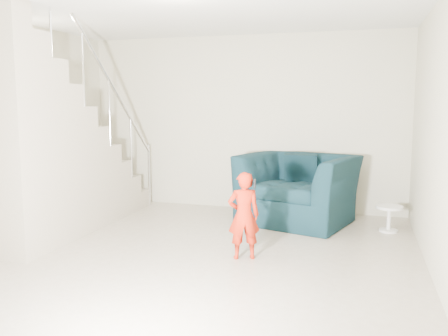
{
  "coord_description": "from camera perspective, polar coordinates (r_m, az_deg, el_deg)",
  "views": [
    {
      "loc": [
        1.81,
        -4.48,
        1.66
      ],
      "look_at": [
        0.15,
        1.2,
        0.85
      ],
      "focal_mm": 38.0,
      "sensor_mm": 36.0,
      "label": 1
    }
  ],
  "objects": [
    {
      "name": "armchair",
      "position": [
        6.73,
        8.87,
        -2.46
      ],
      "size": [
        1.76,
        1.63,
        0.95
      ],
      "primitive_type": "imported",
      "rotation": [
        0.0,
        0.0,
        -0.29
      ],
      "color": "black",
      "rests_on": "floor"
    },
    {
      "name": "toddler",
      "position": [
        5.08,
        2.39,
        -5.74
      ],
      "size": [
        0.4,
        0.34,
        0.94
      ],
      "primitive_type": "imported",
      "rotation": [
        0.0,
        0.0,
        3.54
      ],
      "color": "#9D0510",
      "rests_on": "floor"
    },
    {
      "name": "floor",
      "position": [
        5.11,
        -5.5,
        -11.21
      ],
      "size": [
        5.5,
        5.5,
        0.0
      ],
      "primitive_type": "plane",
      "color": "gray",
      "rests_on": "ground"
    },
    {
      "name": "staircase",
      "position": [
        6.35,
        -20.71,
        0.84
      ],
      "size": [
        1.02,
        3.03,
        3.62
      ],
      "color": "#ADA089",
      "rests_on": "floor"
    },
    {
      "name": "right_wall",
      "position": [
        4.54,
        25.03,
        3.14
      ],
      "size": [
        0.0,
        5.5,
        5.5
      ],
      "primitive_type": "plane",
      "rotation": [
        1.57,
        0.0,
        -1.57
      ],
      "color": "#BEB89B",
      "rests_on": "floor"
    },
    {
      "name": "side_table",
      "position": [
        6.54,
        19.24,
        -5.28
      ],
      "size": [
        0.34,
        0.34,
        0.34
      ],
      "color": "white",
      "rests_on": "floor"
    },
    {
      "name": "throw",
      "position": [
        6.76,
        3.46,
        -1.29
      ],
      "size": [
        0.05,
        0.48,
        0.54
      ],
      "primitive_type": "cube",
      "color": "black",
      "rests_on": "armchair"
    },
    {
      "name": "cushion",
      "position": [
        6.96,
        9.24,
        -0.07
      ],
      "size": [
        0.47,
        0.22,
        0.47
      ],
      "primitive_type": "cube",
      "rotation": [
        0.21,
        0.0,
        0.0
      ],
      "color": "black",
      "rests_on": "armchair"
    },
    {
      "name": "back_wall",
      "position": [
        7.46,
        2.24,
        5.41
      ],
      "size": [
        5.0,
        0.0,
        5.0
      ],
      "primitive_type": "plane",
      "rotation": [
        1.57,
        0.0,
        0.0
      ],
      "color": "#BEB89B",
      "rests_on": "floor"
    },
    {
      "name": "phone",
      "position": [
        4.98,
        3.72,
        -1.93
      ],
      "size": [
        0.03,
        0.05,
        0.1
      ],
      "primitive_type": "cube",
      "rotation": [
        0.0,
        0.0,
        0.11
      ],
      "color": "black",
      "rests_on": "toddler"
    }
  ]
}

